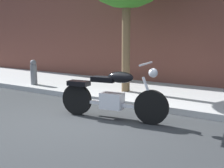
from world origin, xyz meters
name	(u,v)px	position (x,y,z in m)	size (l,w,h in m)	color
ground_plane	(93,121)	(0.00, 0.00, 0.00)	(60.00, 60.00, 0.00)	#303335
sidewalk	(154,94)	(0.00, 2.75, 0.07)	(22.03, 2.92, 0.14)	#A9A9A9
motorcycle	(112,95)	(0.24, 0.30, 0.48)	(2.25, 0.72, 1.15)	black
fire_hydrant	(34,74)	(-3.58, 1.72, 0.46)	(0.20, 0.20, 0.91)	slate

